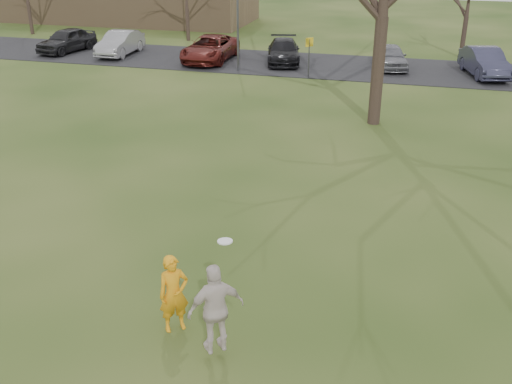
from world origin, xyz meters
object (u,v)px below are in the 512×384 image
at_px(car_1, 120,43).
at_px(car_3, 284,51).
at_px(car_4, 391,56).
at_px(car_5, 485,62).
at_px(car_2, 210,48).
at_px(car_0, 67,40).
at_px(player_defender, 174,294).
at_px(catching_play, 216,309).

height_order(car_1, car_3, car_1).
bearing_deg(car_4, car_5, -20.59).
xyz_separation_m(car_2, car_5, (15.21, 0.21, 0.01)).
height_order(car_0, car_1, car_0).
bearing_deg(car_1, car_0, 178.37).
bearing_deg(car_3, car_0, 168.99).
distance_m(car_2, car_3, 4.31).
distance_m(car_1, car_2, 5.89).
relative_size(player_defender, car_5, 0.38).
distance_m(car_1, car_3, 10.15).
bearing_deg(car_3, car_4, -11.59).
xyz_separation_m(player_defender, car_5, (7.59, 24.34, -0.06)).
bearing_deg(player_defender, catching_play, -67.94).
xyz_separation_m(car_4, car_5, (4.89, -0.59, 0.08)).
bearing_deg(car_4, car_2, 170.68).
bearing_deg(catching_play, car_5, 75.41).
bearing_deg(car_4, player_defender, -109.91).
bearing_deg(car_0, car_3, 12.36).
xyz_separation_m(car_0, car_4, (19.87, 0.60, -0.08)).
relative_size(player_defender, car_3, 0.37).
bearing_deg(car_3, catching_play, -92.97).
bearing_deg(car_1, car_3, 0.60).
bearing_deg(car_4, car_3, 167.60).
relative_size(car_0, car_1, 0.99).
height_order(car_1, car_2, car_2).
relative_size(car_1, car_4, 1.14).
height_order(car_4, catching_play, catching_play).
height_order(car_0, car_5, car_5).
distance_m(player_defender, car_0, 29.78).
bearing_deg(car_2, car_4, 3.67).
xyz_separation_m(car_0, car_2, (9.55, -0.19, -0.01)).
bearing_deg(car_3, player_defender, -95.19).
distance_m(car_2, car_4, 10.36).
distance_m(car_1, car_4, 16.22).
height_order(car_3, car_5, car_5).
relative_size(car_1, catching_play, 1.87).
height_order(player_defender, car_1, player_defender).
distance_m(player_defender, car_4, 25.08).
height_order(car_4, car_5, car_5).
xyz_separation_m(car_1, catching_play, (14.60, -24.97, 0.36)).
bearing_deg(car_5, car_3, 163.21).
relative_size(car_0, car_3, 0.95).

